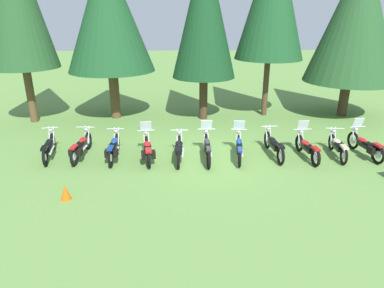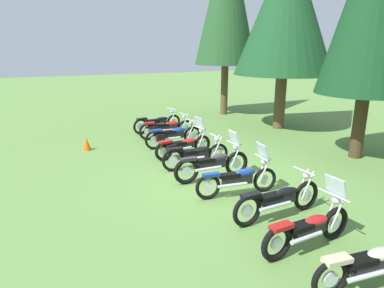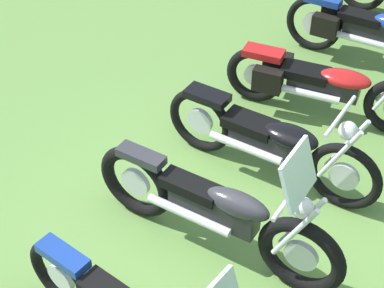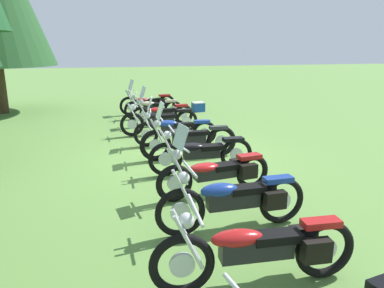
# 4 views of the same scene
# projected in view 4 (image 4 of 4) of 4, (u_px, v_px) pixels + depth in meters

# --- Properties ---
(ground_plane) EXTENTS (80.00, 80.00, 0.00)m
(ground_plane) POSITION_uv_depth(u_px,v_px,m) (182.00, 158.00, 8.88)
(ground_plane) COLOR #608C42
(motorcycle_1) EXTENTS (0.75, 2.39, 1.01)m
(motorcycle_1) POSITION_uv_depth(u_px,v_px,m) (260.00, 249.00, 4.04)
(motorcycle_1) COLOR black
(motorcycle_1) RESTS_ON ground_plane
(motorcycle_2) EXTENTS (0.68, 2.31, 1.02)m
(motorcycle_2) POSITION_uv_depth(u_px,v_px,m) (236.00, 199.00, 5.30)
(motorcycle_2) COLOR black
(motorcycle_2) RESTS_ON ground_plane
(motorcycle_3) EXTENTS (0.78, 2.22, 1.35)m
(motorcycle_3) POSITION_uv_depth(u_px,v_px,m) (217.00, 171.00, 6.56)
(motorcycle_3) COLOR black
(motorcycle_3) RESTS_ON ground_plane
(motorcycle_4) EXTENTS (0.67, 2.27, 1.01)m
(motorcycle_4) POSITION_uv_depth(u_px,v_px,m) (201.00, 153.00, 7.69)
(motorcycle_4) COLOR black
(motorcycle_4) RESTS_ON ground_plane
(motorcycle_5) EXTENTS (0.68, 2.37, 1.39)m
(motorcycle_5) POSITION_uv_depth(u_px,v_px,m) (188.00, 139.00, 8.69)
(motorcycle_5) COLOR black
(motorcycle_5) RESTS_ON ground_plane
(motorcycle_6) EXTENTS (0.63, 2.25, 1.34)m
(motorcycle_6) POSITION_uv_depth(u_px,v_px,m) (174.00, 129.00, 9.83)
(motorcycle_6) COLOR black
(motorcycle_6) RESTS_ON ground_plane
(motorcycle_7) EXTENTS (0.67, 2.42, 1.01)m
(motorcycle_7) POSITION_uv_depth(u_px,v_px,m) (159.00, 120.00, 11.10)
(motorcycle_7) COLOR black
(motorcycle_7) RESTS_ON ground_plane
(motorcycle_8) EXTENTS (0.75, 2.20, 1.35)m
(motorcycle_8) POSITION_uv_depth(u_px,v_px,m) (161.00, 113.00, 12.32)
(motorcycle_8) COLOR black
(motorcycle_8) RESTS_ON ground_plane
(motorcycle_9) EXTENTS (0.73, 2.15, 0.99)m
(motorcycle_9) POSITION_uv_depth(u_px,v_px,m) (153.00, 107.00, 13.47)
(motorcycle_9) COLOR black
(motorcycle_9) RESTS_ON ground_plane
(motorcycle_10) EXTENTS (0.76, 2.26, 1.37)m
(motorcycle_10) POSITION_uv_depth(u_px,v_px,m) (149.00, 102.00, 14.50)
(motorcycle_10) COLOR black
(motorcycle_10) RESTS_ON ground_plane
(picnic_cooler) EXTENTS (0.47, 0.54, 0.39)m
(picnic_cooler) POSITION_uv_depth(u_px,v_px,m) (198.00, 107.00, 15.05)
(picnic_cooler) COLOR #19479E
(picnic_cooler) RESTS_ON ground_plane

